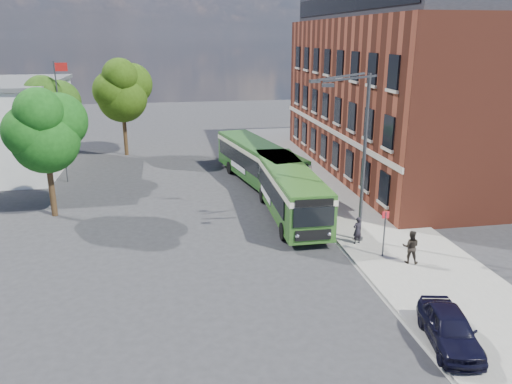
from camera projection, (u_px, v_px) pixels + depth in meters
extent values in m
plane|color=#2C2B2E|center=(258.00, 235.00, 28.18)|extent=(120.00, 120.00, 0.00)
cube|color=gray|center=(332.00, 187.00, 36.84)|extent=(6.00, 48.00, 0.15)
cube|color=beige|center=(292.00, 190.00, 36.35)|extent=(0.12, 48.00, 0.01)
cube|color=maroon|center=(403.00, 98.00, 40.00)|extent=(12.00, 26.00, 12.00)
cube|color=beige|center=(329.00, 130.00, 39.70)|extent=(0.12, 26.00, 0.35)
cube|color=#202328|center=(411.00, 3.00, 37.86)|extent=(10.80, 24.80, 2.20)
cube|color=black|center=(343.00, 2.00, 36.95)|extent=(0.08, 24.00, 1.40)
cube|color=silver|center=(4.00, 128.00, 41.00)|extent=(9.00, 13.00, 7.00)
cylinder|color=#3E4043|center=(61.00, 124.00, 36.93)|extent=(0.10, 0.10, 9.00)
cube|color=#A11412|center=(61.00, 67.00, 35.77)|extent=(0.90, 0.02, 0.60)
cylinder|color=#3E4043|center=(359.00, 240.00, 27.13)|extent=(0.44, 0.44, 0.30)
cylinder|color=#3E4043|center=(364.00, 162.00, 25.82)|extent=(0.18, 0.18, 9.00)
cube|color=#3E4043|center=(350.00, 79.00, 23.76)|extent=(2.58, 0.46, 0.37)
cube|color=#3E4043|center=(341.00, 77.00, 24.89)|extent=(2.58, 0.46, 0.37)
cube|color=#3E4043|center=(328.00, 85.00, 23.18)|extent=(0.55, 0.22, 0.16)
cube|color=#3E4043|center=(315.00, 81.00, 25.20)|extent=(0.55, 0.22, 0.16)
cylinder|color=#3E4043|center=(384.00, 236.00, 24.80)|extent=(0.08, 0.08, 2.50)
cube|color=red|center=(386.00, 215.00, 24.47)|extent=(0.35, 0.04, 0.35)
cube|color=#2F6020|center=(289.00, 188.00, 30.71)|extent=(2.68, 11.24, 2.45)
cube|color=#2F6020|center=(289.00, 208.00, 31.09)|extent=(2.72, 11.28, 0.14)
cube|color=black|center=(268.00, 186.00, 30.75)|extent=(0.23, 9.40, 1.10)
cube|color=black|center=(308.00, 184.00, 31.15)|extent=(0.23, 9.40, 1.10)
cube|color=#F6F0CA|center=(289.00, 175.00, 30.46)|extent=(2.74, 11.30, 0.32)
cube|color=#2F6020|center=(290.00, 170.00, 30.35)|extent=(2.58, 11.14, 0.12)
cube|color=black|center=(314.00, 217.00, 25.35)|extent=(2.15, 0.11, 1.05)
cube|color=black|center=(314.00, 203.00, 25.12)|extent=(2.00, 0.11, 0.38)
cube|color=black|center=(313.00, 235.00, 25.64)|extent=(1.90, 0.11, 0.55)
sphere|color=silver|center=(297.00, 236.00, 25.53)|extent=(0.26, 0.26, 0.26)
sphere|color=silver|center=(329.00, 234.00, 25.79)|extent=(0.26, 0.26, 0.26)
cube|color=black|center=(272.00, 163.00, 35.94)|extent=(2.00, 0.11, 0.90)
cube|color=white|center=(266.00, 194.00, 31.64)|extent=(0.09, 3.20, 0.45)
cylinder|color=black|center=(283.00, 231.00, 27.33)|extent=(0.30, 1.00, 1.00)
cylinder|color=black|center=(324.00, 229.00, 27.69)|extent=(0.30, 1.00, 1.00)
cylinder|color=black|center=(263.00, 195.00, 33.55)|extent=(0.30, 1.00, 1.00)
cylinder|color=black|center=(296.00, 193.00, 33.91)|extent=(0.30, 1.00, 1.00)
cube|color=#26581E|center=(258.00, 160.00, 37.53)|extent=(4.80, 12.59, 2.45)
cube|color=#26581E|center=(258.00, 177.00, 37.91)|extent=(4.85, 12.64, 0.14)
cube|color=black|center=(241.00, 159.00, 37.32)|extent=(2.08, 10.36, 1.10)
cube|color=black|center=(273.00, 156.00, 38.20)|extent=(2.08, 10.36, 1.10)
cube|color=#EEEBC4|center=(258.00, 150.00, 37.28)|extent=(4.87, 12.66, 0.32)
cube|color=#26581E|center=(258.00, 145.00, 37.17)|extent=(4.68, 12.47, 0.12)
cube|color=black|center=(294.00, 179.00, 31.96)|extent=(2.13, 0.49, 1.05)
cube|color=black|center=(294.00, 168.00, 31.72)|extent=(1.98, 0.46, 0.38)
cube|color=black|center=(293.00, 194.00, 32.25)|extent=(1.88, 0.44, 0.55)
sphere|color=silver|center=(281.00, 196.00, 31.97)|extent=(0.26, 0.26, 0.26)
sphere|color=silver|center=(305.00, 193.00, 32.56)|extent=(0.26, 0.26, 0.26)
cube|color=black|center=(232.00, 142.00, 42.98)|extent=(1.98, 0.46, 0.90)
cube|color=white|center=(238.00, 167.00, 38.16)|extent=(0.65, 3.15, 0.45)
cylinder|color=black|center=(266.00, 195.00, 33.62)|extent=(0.46, 1.03, 1.00)
cylinder|color=black|center=(297.00, 191.00, 34.42)|extent=(0.46, 1.03, 1.00)
cylinder|color=black|center=(230.00, 168.00, 40.51)|extent=(0.46, 1.03, 1.00)
cylinder|color=black|center=(257.00, 165.00, 41.31)|extent=(0.46, 1.03, 1.00)
imported|color=black|center=(450.00, 328.00, 17.75)|extent=(2.30, 4.08, 1.31)
imported|color=black|center=(357.00, 230.00, 26.44)|extent=(0.62, 0.49, 1.48)
imported|color=black|center=(411.00, 247.00, 24.14)|extent=(1.00, 0.91, 1.67)
cylinder|color=#392614|center=(52.00, 189.00, 30.69)|extent=(0.36, 0.36, 3.41)
sphere|color=#154A12|center=(45.00, 140.00, 29.76)|extent=(4.03, 4.03, 4.03)
sphere|color=#154A12|center=(59.00, 121.00, 30.17)|extent=(3.41, 3.41, 3.41)
sphere|color=#154A12|center=(29.00, 132.00, 28.95)|extent=(3.10, 3.10, 3.10)
sphere|color=#154A12|center=(38.00, 112.00, 28.50)|extent=(2.79, 2.79, 2.79)
cylinder|color=#392614|center=(53.00, 156.00, 39.05)|extent=(0.36, 0.36, 3.42)
sphere|color=#21410F|center=(48.00, 117.00, 38.11)|extent=(4.04, 4.04, 4.04)
sphere|color=#21410F|center=(59.00, 102.00, 38.52)|extent=(3.42, 3.42, 3.42)
sphere|color=#21410F|center=(35.00, 110.00, 37.30)|extent=(3.11, 3.11, 3.11)
sphere|color=#21410F|center=(43.00, 94.00, 36.85)|extent=(2.80, 2.80, 2.80)
cylinder|color=#392614|center=(125.00, 135.00, 46.41)|extent=(0.36, 0.36, 3.81)
sphere|color=#27440C|center=(122.00, 97.00, 45.37)|extent=(4.50, 4.50, 4.50)
sphere|color=#27440C|center=(132.00, 84.00, 45.83)|extent=(3.81, 3.81, 3.81)
sphere|color=#27440C|center=(112.00, 91.00, 44.46)|extent=(3.46, 3.46, 3.46)
sphere|color=#27440C|center=(120.00, 76.00, 43.96)|extent=(3.12, 3.12, 3.12)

